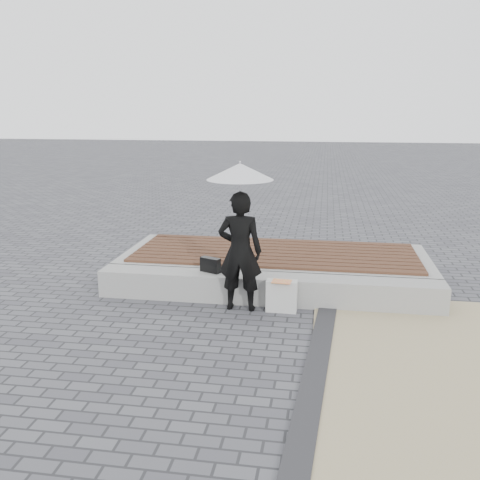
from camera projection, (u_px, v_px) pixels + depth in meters
name	position (u px, v px, depth m)	size (l,w,h in m)	color
ground	(252.00, 349.00, 6.23)	(80.00, 80.00, 0.00)	#505156
edging_band	(315.00, 373.00, 5.63)	(0.25, 5.20, 0.04)	#2B2A2D
seating_ledge	(267.00, 289.00, 7.72)	(5.00, 0.45, 0.40)	gray
timber_platform	(275.00, 265.00, 8.87)	(5.00, 2.00, 0.40)	#A9A9A4
timber_decking	(275.00, 252.00, 8.81)	(4.60, 1.80, 0.04)	brown
woman	(240.00, 251.00, 7.28)	(0.61, 0.40, 1.68)	black
parasol	(240.00, 171.00, 7.02)	(0.90, 0.90, 1.15)	silver
handbag	(210.00, 265.00, 7.80)	(0.31, 0.11, 0.22)	black
canvas_tote	(282.00, 296.00, 7.35)	(0.42, 0.18, 0.45)	silver
magazine	(282.00, 281.00, 7.24)	(0.26, 0.19, 0.01)	#F0443F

